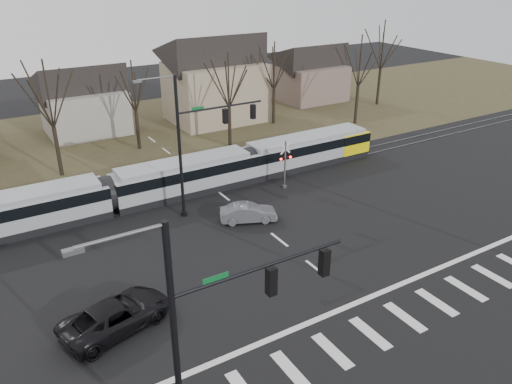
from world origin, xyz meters
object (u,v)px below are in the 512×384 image
rail_crossing_signal (285,166)px  suv (116,315)px  sedan (248,213)px  tram (183,176)px

rail_crossing_signal → suv: bearing=-149.4°
sedan → rail_crossing_signal: 6.57m
suv → rail_crossing_signal: 19.56m
tram → suv: size_ratio=6.01×
suv → rail_crossing_signal: size_ratio=1.53×
tram → suv: 16.13m
tram → sedan: (2.05, -6.67, -0.86)m
suv → rail_crossing_signal: (16.81, 9.93, 1.10)m
tram → sedan: size_ratio=8.75×
tram → sedan: bearing=-73.0°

